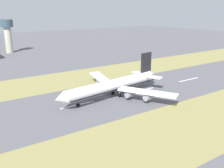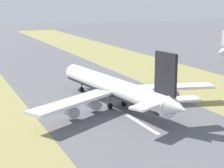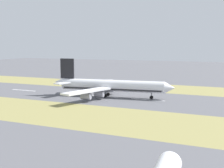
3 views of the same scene
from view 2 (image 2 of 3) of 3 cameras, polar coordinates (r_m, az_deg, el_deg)
name	(u,v)px [view 2 (image 2 of 3)]	position (r m, az deg, el deg)	size (l,w,h in m)	color
ground_plane	(108,103)	(122.36, -0.62, -2.94)	(800.00, 800.00, 0.00)	#56565B
grass_median_east	(218,90)	(145.76, 15.81, -0.85)	(40.00, 600.00, 0.01)	olive
centreline_dash_mid	(142,124)	(102.82, 4.52, -6.07)	(1.20, 18.00, 0.01)	silver
centreline_dash_far	(89,92)	(137.76, -3.49, -1.16)	(1.20, 18.00, 0.01)	silver
airplane_main_jet	(115,88)	(116.87, 0.49, -0.64)	(63.61, 67.15, 20.20)	white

